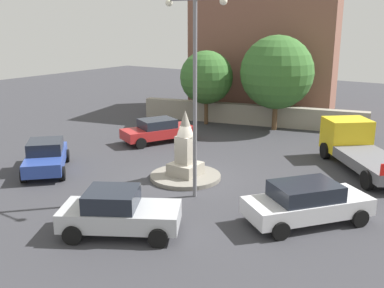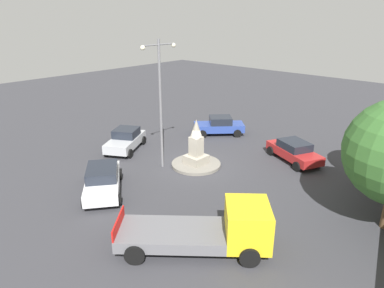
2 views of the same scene
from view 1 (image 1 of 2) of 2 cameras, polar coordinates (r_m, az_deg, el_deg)
name	(u,v)px [view 1 (image 1 of 2)]	position (r m, az deg, el deg)	size (l,w,h in m)	color
ground_plane	(185,178)	(20.70, -0.84, -4.40)	(80.00, 80.00, 0.00)	#38383D
traffic_island	(185,176)	(20.66, -0.84, -4.15)	(3.25, 3.25, 0.19)	gray
monument	(185,149)	(20.26, -0.85, -0.63)	(1.28, 1.28, 3.01)	#9E9687
streetlamp	(195,78)	(17.43, 0.38, 8.36)	(2.70, 0.28, 8.12)	slate
car_white_passing	(307,202)	(16.55, 14.42, -7.18)	(4.13, 4.64, 1.50)	silver
car_blue_parked_right	(46,156)	(22.57, -18.10, -1.48)	(4.11, 4.07, 1.50)	#2D479E
car_silver_far_side	(118,212)	(15.46, -9.35, -8.53)	(4.33, 3.54, 1.56)	#B7BABF
car_red_near_island	(158,130)	(26.78, -4.41, 1.77)	(3.32, 4.51, 1.41)	#B22323
truck_yellow_parked_left	(359,147)	(23.65, 20.45, -0.40)	(5.80, 6.25, 2.10)	yellow
stone_boundary_wall	(249,114)	(31.73, 7.32, 3.76)	(15.81, 0.70, 1.40)	#9E9687
corner_building	(267,53)	(36.20, 9.52, 11.40)	(10.47, 7.29, 9.31)	brown
tree_near_wall	(277,72)	(29.89, 10.75, 8.94)	(4.77, 4.77, 6.20)	brown
tree_mid_cluster	(206,77)	(31.17, 1.85, 8.47)	(3.66, 3.66, 5.12)	brown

